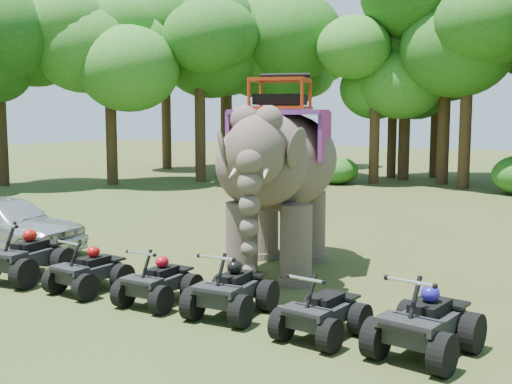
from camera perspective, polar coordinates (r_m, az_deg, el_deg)
ground at (r=14.22m, az=-2.55°, el=-8.14°), size 110.00×110.00×0.00m
elephant at (r=15.03m, az=2.08°, el=1.69°), size 4.02×6.00×4.63m
parked_car at (r=18.36m, az=-21.54°, el=-2.63°), size 4.83×2.46×1.58m
atv_0 at (r=15.28m, az=-19.86°, el=-4.82°), size 1.57×2.01×1.38m
atv_1 at (r=13.92m, az=-14.64°, el=-6.24°), size 1.22×1.62×1.16m
atv_2 at (r=12.78m, az=-8.70°, el=-7.32°), size 1.17×1.58×1.14m
atv_3 at (r=11.94m, az=-2.24°, el=-8.04°), size 1.36×1.77×1.24m
atv_4 at (r=10.85m, az=5.87°, el=-9.89°), size 1.27×1.64×1.14m
atv_5 at (r=10.35m, az=14.83°, el=-10.39°), size 1.52×1.95×1.33m
tree_0 at (r=33.11m, az=18.22°, el=8.31°), size 6.49×6.49×9.27m
tree_21 at (r=35.09m, az=-21.81°, el=7.72°), size 6.19×6.19×8.84m
tree_22 at (r=34.04m, az=-12.82°, el=8.18°), size 6.26×6.26×8.95m
tree_23 at (r=34.85m, az=-5.02°, el=8.59°), size 6.51×6.51×9.30m
tree_24 at (r=37.97m, az=2.89°, el=6.87°), size 5.02×5.02×7.17m
tree_25 at (r=34.22m, az=10.53°, el=7.15°), size 5.36×5.36×7.66m
tree_26 at (r=38.42m, az=-2.76°, el=7.57°), size 5.67×5.67×8.10m
tree_27 at (r=37.06m, az=1.97°, el=9.59°), size 7.48×7.48×10.69m
tree_28 at (r=42.86m, az=-8.03°, el=9.13°), size 7.42×7.42×10.60m
tree_29 at (r=36.52m, az=13.17°, el=9.62°), size 7.63×7.63×10.90m
tree_31 at (r=37.39m, az=12.04°, el=6.69°), size 4.99×4.99×7.12m
tree_32 at (r=38.09m, az=15.79°, el=8.49°), size 6.76×6.76×9.66m
tree_34 at (r=42.68m, az=3.69°, el=8.25°), size 6.43×6.43×9.18m
tree_35 at (r=49.22m, az=-2.47°, el=7.75°), size 6.01×6.01×8.59m
tree_37 at (r=34.68m, az=16.48°, el=9.68°), size 7.65×7.65×10.94m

